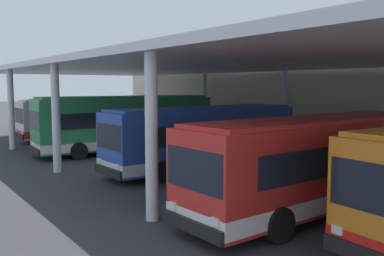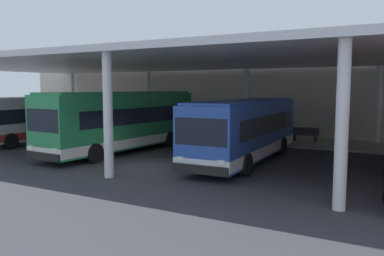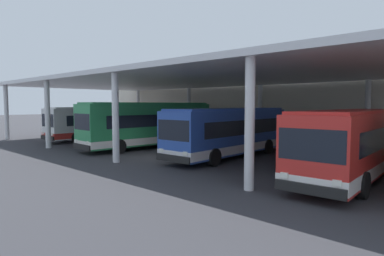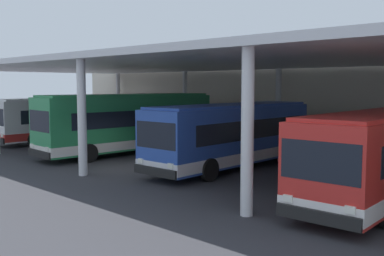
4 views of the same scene
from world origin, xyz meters
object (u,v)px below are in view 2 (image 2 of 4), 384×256
Objects in this scene: bus_second_bay at (123,121)px; trash_bin at (271,132)px; banner_sign at (166,111)px; bus_middle_bay at (245,130)px; bench_waiting at (305,134)px; bus_nearest_bay at (39,118)px.

bus_second_bay is 11.69× the size of trash_bin.
banner_sign is (-1.93, 7.76, 0.14)m from bus_second_bay.
bench_waiting is (1.21, 8.12, -0.99)m from bus_middle_bay.
bus_middle_bay is 5.88× the size of bench_waiting.
bus_nearest_bay is 10.75× the size of trash_bin.
bus_second_bay is 1.08× the size of bus_middle_bay.
banner_sign is at bearing -175.87° from trash_bin.
bus_nearest_bay is 18.60m from bench_waiting.
trash_bin is (6.45, 8.37, -1.16)m from bus_second_bay.
banner_sign is at bearing 49.56° from bus_nearest_bay.
bus_nearest_bay and bus_middle_bay have the same top height.
bus_nearest_bay is 9.40m from banner_sign.
bench_waiting is at bearing 4.70° from banner_sign.
bus_second_bay is at bearing -176.02° from bus_middle_bay.
trash_bin is at bearing -173.21° from bench_waiting.
banner_sign is at bearing -175.30° from bench_waiting.
banner_sign is at bearing 142.52° from bus_middle_bay.
bus_nearest_bay is 16.45m from trash_bin.
bus_second_bay is at bearing -127.61° from trash_bin.
bus_nearest_bay is 5.85× the size of bench_waiting.
bus_second_bay reaches higher than bench_waiting.
trash_bin is (-2.28, -0.27, 0.01)m from bench_waiting.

